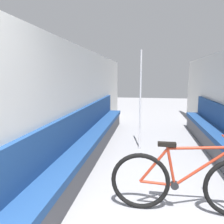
% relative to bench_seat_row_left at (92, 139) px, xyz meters
% --- Properties ---
extents(wall_left, '(0.10, 9.88, 2.12)m').
position_rel_bench_seat_row_left_xyz_m(wall_left, '(-0.22, 0.13, 0.74)').
color(wall_left, silver).
rests_on(wall_left, ground).
extents(bench_seat_row_left, '(0.40, 5.67, 0.96)m').
position_rel_bench_seat_row_left_xyz_m(bench_seat_row_left, '(0.00, 0.00, 0.00)').
color(bench_seat_row_left, '#4C4C51').
rests_on(bench_seat_row_left, ground).
extents(bicycle, '(1.73, 0.46, 0.89)m').
position_rel_bench_seat_row_left_xyz_m(bicycle, '(1.54, -1.71, 0.05)').
color(bicycle, black).
rests_on(bicycle, ground).
extents(grab_pole_near, '(0.08, 0.08, 2.10)m').
position_rel_bench_seat_row_left_xyz_m(grab_pole_near, '(0.94, 0.51, 0.70)').
color(grab_pole_near, gray).
rests_on(grab_pole_near, ground).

